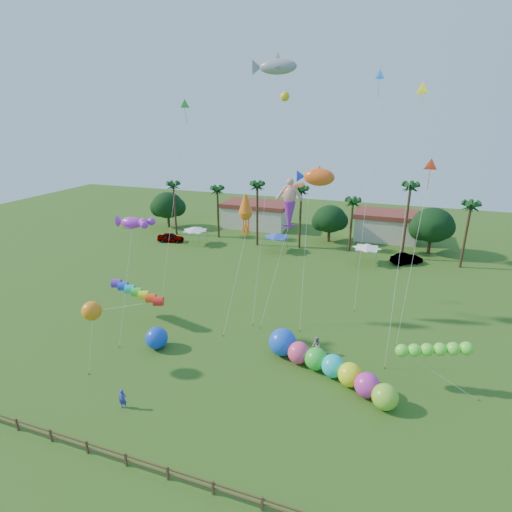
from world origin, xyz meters
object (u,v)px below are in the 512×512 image
(spectator_a, at_px, (123,399))
(spectator_b, at_px, (316,346))
(caterpillar_inflatable, at_px, (324,363))
(car_a, at_px, (171,237))
(car_b, at_px, (407,259))
(blue_ball, at_px, (157,338))

(spectator_a, height_order, spectator_b, spectator_b)
(spectator_a, bearing_deg, caterpillar_inflatable, 16.39)
(spectator_a, distance_m, caterpillar_inflatable, 16.25)
(car_a, bearing_deg, car_b, -98.57)
(caterpillar_inflatable, bearing_deg, car_a, 162.63)
(car_a, bearing_deg, blue_ball, -163.20)
(spectator_a, bearing_deg, blue_ball, 87.12)
(spectator_a, xyz_separation_m, caterpillar_inflatable, (13.44, 9.13, 0.27))
(car_b, distance_m, spectator_a, 44.43)
(car_a, xyz_separation_m, spectator_a, (18.21, -37.40, 0.03))
(blue_ball, bearing_deg, car_a, 118.64)
(car_b, relative_size, caterpillar_inflatable, 0.39)
(spectator_b, bearing_deg, car_a, -163.86)
(spectator_b, relative_size, caterpillar_inflatable, 0.15)
(car_b, relative_size, blue_ball, 2.19)
(car_b, height_order, spectator_a, spectator_a)
(spectator_a, relative_size, blue_ball, 0.75)
(spectator_b, bearing_deg, spectator_a, -79.80)
(car_a, height_order, spectator_b, spectator_b)
(blue_ball, bearing_deg, spectator_a, -75.08)
(spectator_b, height_order, caterpillar_inflatable, caterpillar_inflatable)
(car_b, relative_size, spectator_b, 2.60)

